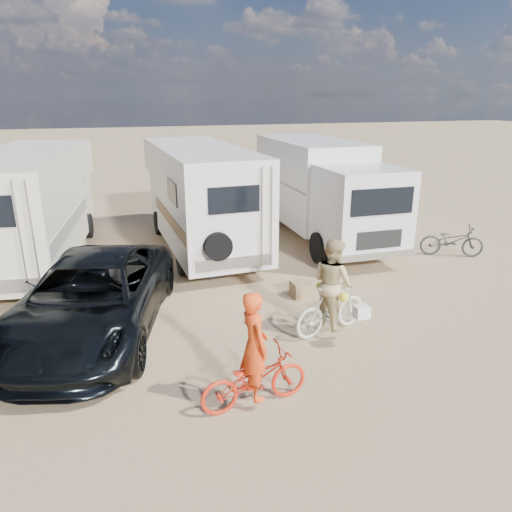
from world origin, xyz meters
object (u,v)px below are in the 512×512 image
object	(u,v)px
crate	(301,289)
dark_suv	(92,298)
box_truck	(323,192)
bike_man	(255,379)
rider_woman	(332,291)
cooler	(215,268)
bike_parked	(452,241)
rv_main	(201,199)
rider_man	(255,356)
rv_left	(32,209)
bike_woman	(331,309)

from	to	relation	value
crate	dark_suv	bearing A→B (deg)	-174.31
box_truck	bike_man	xyz separation A→B (m)	(-5.01, -8.19, -1.15)
bike_man	rider_woman	xyz separation A→B (m)	(2.26, 1.89, 0.46)
cooler	bike_parked	bearing A→B (deg)	-27.31
cooler	rv_main	bearing A→B (deg)	63.85
rider_man	bike_parked	distance (m)	9.62
rv_left	dark_suv	distance (m)	5.60
rv_left	box_truck	size ratio (longest dim) A/B	1.06
box_truck	rider_man	distance (m)	9.63
bike_woman	rider_man	distance (m)	2.97
dark_suv	bike_woman	bearing A→B (deg)	-1.01
rv_main	bike_parked	world-z (taller)	rv_main
dark_suv	bike_man	distance (m)	4.13
rider_woman	cooler	bearing A→B (deg)	5.72
box_truck	bike_man	world-z (taller)	box_truck
dark_suv	bike_man	bearing A→B (deg)	-37.88
cooler	box_truck	bearing A→B (deg)	5.44
box_truck	cooler	bearing A→B (deg)	-150.97
bike_man	box_truck	bearing A→B (deg)	-37.50
box_truck	rider_man	size ratio (longest dim) A/B	4.15
bike_woman	rider_woman	distance (m)	0.39
box_truck	rider_woman	bearing A→B (deg)	-112.43
box_truck	dark_suv	size ratio (longest dim) A/B	1.29
rv_main	cooler	bearing A→B (deg)	-95.39
rv_left	crate	world-z (taller)	rv_left
bike_woman	bike_parked	size ratio (longest dim) A/B	0.96
dark_suv	rider_man	world-z (taller)	rider_man
bike_man	rv_left	bearing A→B (deg)	18.78
rv_main	bike_parked	distance (m)	7.84
box_truck	bike_woman	size ratio (longest dim) A/B	4.12
rv_left	bike_parked	world-z (taller)	rv_left
bike_man	bike_parked	bearing A→B (deg)	-62.51
bike_parked	cooler	world-z (taller)	bike_parked
box_truck	bike_woman	distance (m)	6.96
rv_left	bike_man	xyz separation A→B (m)	(4.00, -8.65, -1.13)
rv_main	bike_parked	size ratio (longest dim) A/B	3.90
bike_man	bike_woman	size ratio (longest dim) A/B	1.00
rider_woman	bike_parked	world-z (taller)	rider_woman
dark_suv	rider_woman	bearing A→B (deg)	-1.01
rider_woman	crate	world-z (taller)	rider_woman
box_truck	bike_parked	size ratio (longest dim) A/B	3.97
box_truck	rv_main	bearing A→B (deg)	178.07
rv_main	rider_man	bearing A→B (deg)	-97.76
bike_man	cooler	world-z (taller)	bike_man
rv_main	bike_man	xyz separation A→B (m)	(-0.90, -8.41, -1.14)
bike_parked	rv_left	bearing A→B (deg)	101.42
box_truck	crate	xyz separation A→B (m)	(-2.59, -4.37, -1.44)
dark_suv	crate	size ratio (longest dim) A/B	12.38
dark_suv	rider_man	xyz separation A→B (m)	(2.41, -3.34, 0.09)
bike_man	rider_woman	world-z (taller)	rider_woman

